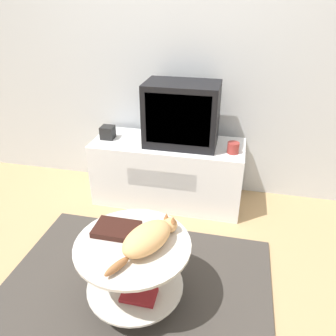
{
  "coord_description": "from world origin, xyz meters",
  "views": [
    {
      "loc": [
        0.56,
        -1.39,
        1.78
      ],
      "look_at": [
        0.11,
        0.6,
        0.68
      ],
      "focal_mm": 35.0,
      "sensor_mm": 36.0,
      "label": 1
    }
  ],
  "objects_px": {
    "speaker": "(108,132)",
    "cat": "(148,238)",
    "dvd_box": "(117,229)",
    "tv": "(182,114)"
  },
  "relations": [
    {
      "from": "speaker",
      "to": "dvd_box",
      "type": "distance_m",
      "value": 1.24
    },
    {
      "from": "tv",
      "to": "speaker",
      "type": "height_order",
      "value": "tv"
    },
    {
      "from": "speaker",
      "to": "cat",
      "type": "distance_m",
      "value": 1.41
    },
    {
      "from": "dvd_box",
      "to": "cat",
      "type": "relative_size",
      "value": 0.53
    },
    {
      "from": "tv",
      "to": "speaker",
      "type": "distance_m",
      "value": 0.71
    },
    {
      "from": "speaker",
      "to": "cat",
      "type": "relative_size",
      "value": 0.23
    },
    {
      "from": "tv",
      "to": "speaker",
      "type": "xyz_separation_m",
      "value": [
        -0.67,
        -0.03,
        -0.21
      ]
    },
    {
      "from": "tv",
      "to": "cat",
      "type": "relative_size",
      "value": 1.22
    },
    {
      "from": "speaker",
      "to": "dvd_box",
      "type": "xyz_separation_m",
      "value": [
        0.5,
        -1.12,
        -0.14
      ]
    },
    {
      "from": "tv",
      "to": "cat",
      "type": "height_order",
      "value": "tv"
    }
  ]
}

